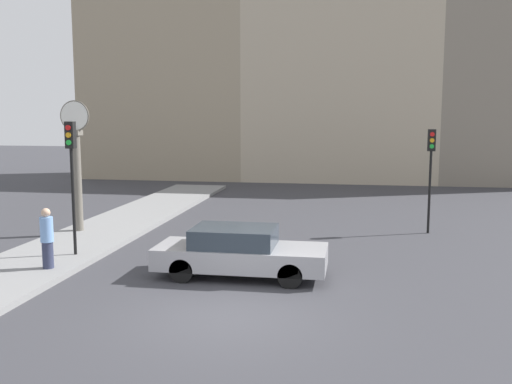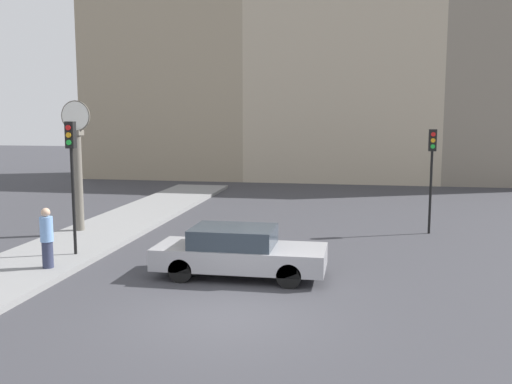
% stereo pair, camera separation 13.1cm
% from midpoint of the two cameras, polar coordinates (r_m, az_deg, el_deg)
% --- Properties ---
extents(ground_plane, '(120.00, 120.00, 0.00)m').
position_cam_midpoint_polar(ground_plane, '(12.27, -3.06, -12.23)').
color(ground_plane, '#38383D').
extents(sidewalk_corner, '(2.96, 22.45, 0.15)m').
position_cam_midpoint_polar(sidewalk_corner, '(22.64, -13.20, -2.93)').
color(sidewalk_corner, gray).
rests_on(sidewalk_corner, ground_plane).
extents(building_row, '(30.56, 5.00, 15.20)m').
position_cam_midpoint_polar(building_row, '(37.35, 5.74, 12.63)').
color(building_row, gray).
rests_on(building_row, ground_plane).
extents(sedan_car, '(4.42, 1.73, 1.31)m').
position_cam_midpoint_polar(sedan_car, '(14.86, -1.94, -5.99)').
color(sedan_car, '#9E9EA3').
rests_on(sedan_car, ground_plane).
extents(traffic_light_near, '(0.26, 0.24, 3.84)m').
position_cam_midpoint_polar(traffic_light_near, '(17.09, -18.18, 3.05)').
color(traffic_light_near, black).
rests_on(traffic_light_near, sidewalk_corner).
extents(traffic_light_far, '(0.26, 0.24, 3.68)m').
position_cam_midpoint_polar(traffic_light_far, '(20.88, 16.92, 3.16)').
color(traffic_light_far, black).
rests_on(traffic_light_far, ground_plane).
extents(street_clock, '(1.05, 0.39, 4.52)m').
position_cam_midpoint_polar(street_clock, '(20.71, -17.67, 2.63)').
color(street_clock, '#666056').
rests_on(street_clock, sidewalk_corner).
extents(pedestrian_blue_stripe, '(0.34, 0.34, 1.61)m').
position_cam_midpoint_polar(pedestrian_blue_stripe, '(16.04, -20.39, -4.35)').
color(pedestrian_blue_stripe, '#2D334C').
rests_on(pedestrian_blue_stripe, sidewalk_corner).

